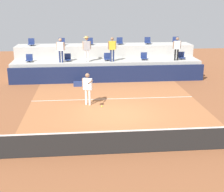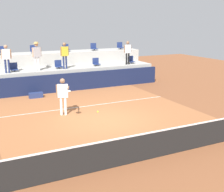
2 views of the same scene
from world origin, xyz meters
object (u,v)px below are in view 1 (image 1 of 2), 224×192
at_px(stadium_chair_lower_far_right, 182,56).
at_px(spectator_leaning_on_rail, 112,47).
at_px(spectator_with_hat, 87,46).
at_px(tennis_ball, 102,106).
at_px(stadium_chair_upper_left, 62,42).
at_px(stadium_chair_lower_center, 107,57).
at_px(stadium_chair_lower_far_left, 29,59).
at_px(spectator_in_grey, 177,47).
at_px(tennis_player, 88,86).
at_px(spectator_in_white, 61,48).
at_px(stadium_chair_upper_far_left, 31,43).
at_px(stadium_chair_upper_far_right, 176,41).
at_px(stadium_chair_lower_left, 68,58).
at_px(stadium_chair_upper_right, 148,41).
at_px(stadium_chair_upper_mid_right, 120,42).
at_px(equipment_bag, 80,84).
at_px(stadium_chair_lower_right, 144,57).
at_px(stadium_chair_upper_mid_left, 90,42).

relative_size(stadium_chair_lower_far_right, spectator_leaning_on_rail, 0.32).
relative_size(stadium_chair_lower_far_right, spectator_with_hat, 0.30).
relative_size(stadium_chair_lower_far_right, tennis_ball, 7.65).
bearing_deg(stadium_chair_upper_left, stadium_chair_lower_center, -29.40).
bearing_deg(stadium_chair_lower_far_left, spectator_in_grey, -2.18).
xyz_separation_m(tennis_player, spectator_in_white, (-1.67, 5.35, 1.17)).
xyz_separation_m(stadium_chair_upper_far_left, stadium_chair_upper_far_right, (10.74, 0.00, 0.00)).
bearing_deg(spectator_leaning_on_rail, spectator_in_grey, 0.00).
height_order(stadium_chair_lower_left, spectator_in_grey, spectator_in_grey).
bearing_deg(spectator_in_white, spectator_in_grey, 0.00).
bearing_deg(stadium_chair_lower_center, stadium_chair_upper_right, 29.42).
height_order(stadium_chair_upper_mid_right, equipment_bag, stadium_chair_upper_mid_right).
xyz_separation_m(stadium_chair_lower_center, spectator_with_hat, (-1.40, -0.38, 0.85)).
distance_m(stadium_chair_upper_far_left, spectator_in_white, 3.14).
relative_size(stadium_chair_lower_center, spectator_in_white, 0.32).
bearing_deg(stadium_chair_lower_right, stadium_chair_lower_center, 180.00).
height_order(stadium_chair_upper_far_right, equipment_bag, stadium_chair_upper_far_right).
relative_size(stadium_chair_lower_right, spectator_leaning_on_rail, 0.32).
distance_m(stadium_chair_lower_center, stadium_chair_lower_right, 2.59).
xyz_separation_m(stadium_chair_lower_right, stadium_chair_upper_mid_left, (-3.73, 1.80, 0.85)).
distance_m(stadium_chair_lower_right, stadium_chair_upper_left, 6.12).
height_order(spectator_in_white, equipment_bag, spectator_in_white).
relative_size(stadium_chair_upper_left, spectator_leaning_on_rail, 0.32).
xyz_separation_m(stadium_chair_lower_left, stadium_chair_upper_far_right, (8.08, 1.80, 0.85)).
relative_size(stadium_chair_lower_right, spectator_in_white, 0.32).
xyz_separation_m(stadium_chair_lower_left, stadium_chair_upper_right, (5.92, 1.80, 0.85)).
distance_m(stadium_chair_lower_far_left, spectator_in_grey, 10.13).
bearing_deg(stadium_chair_upper_mid_left, spectator_leaning_on_rail, -56.55).
bearing_deg(spectator_with_hat, stadium_chair_lower_far_right, 3.28).
xyz_separation_m(tennis_player, equipment_bag, (-0.47, 3.73, -0.89)).
bearing_deg(tennis_ball, stadium_chair_lower_left, 102.52).
relative_size(stadium_chair_upper_right, spectator_leaning_on_rail, 0.32).
relative_size(tennis_player, spectator_with_hat, 0.98).
distance_m(spectator_in_white, equipment_bag, 2.89).
height_order(stadium_chair_lower_far_right, spectator_leaning_on_rail, spectator_leaning_on_rail).
bearing_deg(stadium_chair_upper_left, stadium_chair_upper_mid_right, 0.00).
bearing_deg(equipment_bag, stadium_chair_upper_mid_left, 78.08).
bearing_deg(stadium_chair_upper_mid_right, stadium_chair_upper_mid_left, 180.00).
relative_size(stadium_chair_upper_right, spectator_in_grey, 0.33).
bearing_deg(stadium_chair_upper_mid_left, stadium_chair_upper_mid_right, 0.00).
bearing_deg(spectator_with_hat, stadium_chair_lower_left, 163.82).
height_order(stadium_chair_lower_right, stadium_chair_upper_right, stadium_chair_upper_right).
bearing_deg(stadium_chair_upper_far_left, spectator_in_white, -44.09).
distance_m(stadium_chair_lower_far_left, stadium_chair_lower_center, 5.31).
distance_m(stadium_chair_upper_right, stadium_chair_upper_far_right, 2.16).
xyz_separation_m(stadium_chair_lower_far_right, spectator_leaning_on_rail, (-4.98, -0.38, 0.77)).
bearing_deg(stadium_chair_lower_right, tennis_player, -125.29).
bearing_deg(tennis_ball, stadium_chair_lower_right, 67.30).
xyz_separation_m(stadium_chair_upper_mid_left, stadium_chair_upper_right, (4.33, 0.00, 0.00)).
height_order(stadium_chair_lower_right, spectator_leaning_on_rail, spectator_leaning_on_rail).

